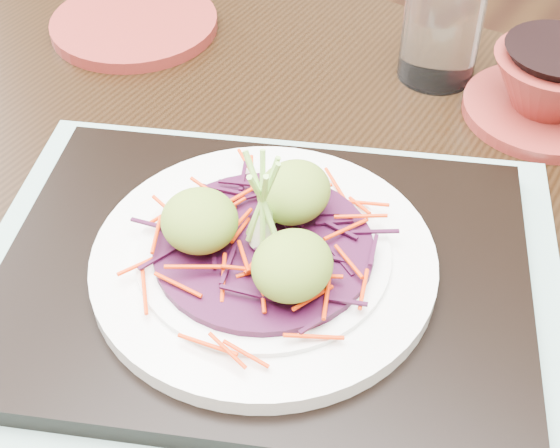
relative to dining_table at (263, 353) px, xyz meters
The scene contains 11 objects.
dining_table is the anchor object (origin of this frame).
placemat 0.10m from the dining_table, 46.55° to the right, with size 0.42×0.33×0.00m, color #7FA599.
serving_tray 0.11m from the dining_table, 46.55° to the right, with size 0.36×0.27×0.02m, color black.
white_plate 0.13m from the dining_table, 46.55° to the right, with size 0.24×0.24×0.02m.
cabbage_bed 0.14m from the dining_table, 46.55° to the right, with size 0.15×0.15×0.01m, color #370B26.
carrot_julienne 0.15m from the dining_table, 46.55° to the right, with size 0.18×0.18×0.01m, color red, non-canonical shape.
guacamole_scoops 0.16m from the dining_table, 47.95° to the right, with size 0.13×0.11×0.04m.
scallion_garnish 0.18m from the dining_table, 46.55° to the right, with size 0.05×0.05×0.08m, color #92D254, non-canonical shape.
terracotta_side_plate 0.38m from the dining_table, 145.56° to the left, with size 0.17×0.17×0.01m, color maroon.
water_glass 0.34m from the dining_table, 91.01° to the left, with size 0.07×0.07×0.10m, color white.
terracotta_bowl_set 0.34m from the dining_table, 70.71° to the left, with size 0.16×0.16×0.06m.
Camera 1 is at (0.27, -0.36, 1.18)m, focal length 50.00 mm.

